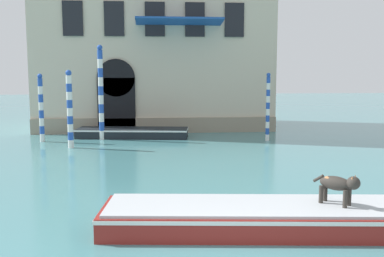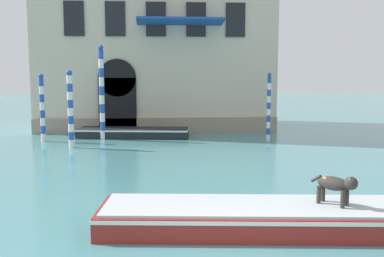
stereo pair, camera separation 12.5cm
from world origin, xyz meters
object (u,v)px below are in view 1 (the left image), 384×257
at_px(boat_moored_near_palazzo, 133,133).
at_px(mooring_pole_3, 268,107).
at_px(mooring_pole_0, 70,109).
at_px(mooring_pole_2, 41,108).
at_px(boat_foreground, 265,216).
at_px(dog_on_deck, 339,184).
at_px(mooring_pole_1, 101,92).

distance_m(boat_moored_near_palazzo, mooring_pole_3, 6.87).
height_order(mooring_pole_0, mooring_pole_2, mooring_pole_0).
relative_size(mooring_pole_0, mooring_pole_3, 1.04).
height_order(boat_foreground, mooring_pole_3, mooring_pole_3).
distance_m(dog_on_deck, mooring_pole_3, 12.30).
xyz_separation_m(boat_moored_near_palazzo, mooring_pole_3, (6.52, -1.67, 1.39)).
relative_size(boat_moored_near_palazzo, mooring_pole_3, 1.76).
bearing_deg(mooring_pole_3, mooring_pole_0, -172.38).
bearing_deg(boat_moored_near_palazzo, mooring_pole_2, -159.49).
xyz_separation_m(mooring_pole_2, mooring_pole_3, (10.74, -0.68, 0.02)).
height_order(mooring_pole_2, mooring_pole_3, mooring_pole_3).
relative_size(dog_on_deck, boat_moored_near_palazzo, 0.14).
bearing_deg(mooring_pole_0, boat_moored_near_palazzo, 48.37).
bearing_deg(mooring_pole_3, mooring_pole_1, 171.78).
height_order(dog_on_deck, mooring_pole_2, mooring_pole_2).
xyz_separation_m(boat_moored_near_palazzo, mooring_pole_0, (-2.56, -2.88, 1.46)).
distance_m(dog_on_deck, mooring_pole_2, 15.74).
bearing_deg(mooring_pole_1, mooring_pole_3, -8.22).
relative_size(boat_moored_near_palazzo, mooring_pole_2, 1.78).
relative_size(mooring_pole_0, mooring_pole_1, 0.74).
distance_m(mooring_pole_0, mooring_pole_1, 2.67).
relative_size(boat_moored_near_palazzo, mooring_pole_1, 1.25).
xyz_separation_m(dog_on_deck, mooring_pole_3, (1.67, 12.17, 0.65)).
distance_m(boat_foreground, mooring_pole_0, 12.37).
xyz_separation_m(dog_on_deck, mooring_pole_2, (-9.07, 12.85, 0.63)).
height_order(boat_foreground, mooring_pole_1, mooring_pole_1).
relative_size(dog_on_deck, mooring_pole_1, 0.17).
height_order(boat_moored_near_palazzo, mooring_pole_1, mooring_pole_1).
relative_size(boat_foreground, mooring_pole_3, 2.16).
height_order(mooring_pole_1, mooring_pole_3, mooring_pole_1).
bearing_deg(mooring_pole_2, mooring_pole_1, 9.86).
bearing_deg(dog_on_deck, mooring_pole_0, 170.50).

